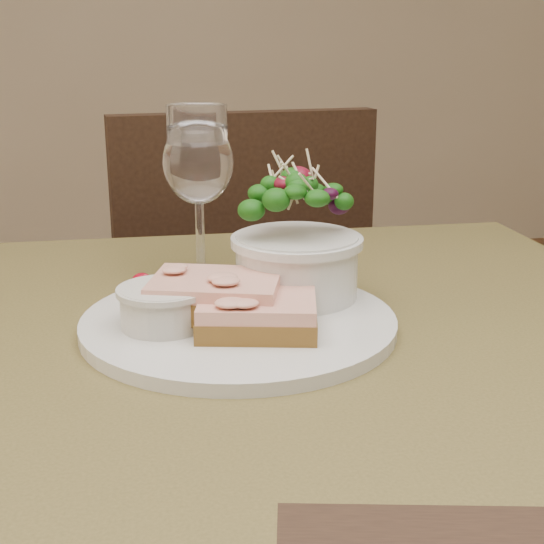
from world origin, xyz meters
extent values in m
cube|color=#4D4521|center=(0.00, 0.00, 0.73)|extent=(0.80, 0.80, 0.04)
cylinder|color=black|center=(0.34, 0.34, 0.35)|extent=(0.05, 0.05, 0.71)
cube|color=black|center=(0.03, 0.75, 0.45)|extent=(0.47, 0.47, 0.04)
cube|color=black|center=(0.05, 0.56, 0.68)|extent=(0.42, 0.10, 0.45)
cube|color=black|center=(0.03, 0.75, 0.23)|extent=(0.40, 0.40, 0.45)
cylinder|color=silver|center=(-0.03, 0.04, 0.76)|extent=(0.29, 0.29, 0.01)
cube|color=#4C3414|center=(-0.02, 0.00, 0.77)|extent=(0.11, 0.09, 0.02)
cube|color=#FFF1C1|center=(-0.02, 0.00, 0.79)|extent=(0.11, 0.09, 0.01)
cube|color=#4C3414|center=(-0.05, 0.03, 0.78)|extent=(0.13, 0.11, 0.02)
cube|color=#FFF1C1|center=(-0.05, 0.03, 0.80)|extent=(0.13, 0.11, 0.01)
cylinder|color=beige|center=(-0.09, 0.03, 0.78)|extent=(0.08, 0.08, 0.04)
cylinder|color=olive|center=(-0.09, 0.03, 0.80)|extent=(0.07, 0.07, 0.01)
cylinder|color=silver|center=(0.04, 0.09, 0.79)|extent=(0.12, 0.12, 0.06)
ellipsoid|color=#093509|center=(0.04, 0.09, 0.85)|extent=(0.11, 0.11, 0.06)
ellipsoid|color=#093509|center=(-0.10, 0.13, 0.77)|extent=(0.04, 0.04, 0.01)
sphere|color=maroon|center=(-0.11, 0.12, 0.77)|extent=(0.02, 0.02, 0.02)
cylinder|color=white|center=(-0.05, 0.20, 0.75)|extent=(0.07, 0.07, 0.00)
cylinder|color=white|center=(-0.05, 0.20, 0.80)|extent=(0.01, 0.01, 0.09)
ellipsoid|color=white|center=(-0.05, 0.20, 0.88)|extent=(0.08, 0.08, 0.09)
camera|label=1|loc=(-0.11, -0.60, 1.00)|focal=50.00mm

